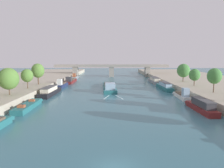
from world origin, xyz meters
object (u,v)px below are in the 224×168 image
moored_boat_right_midway (202,106)px  bridge_far (111,69)px  tree_left_second (38,71)px  tree_right_distant (183,71)px  moored_boat_right_gap_after (182,95)px  moored_boat_right_second (155,80)px  moored_boat_right_far (165,86)px  tree_left_far (9,79)px  tree_right_far (195,75)px  moored_boat_left_second (50,91)px  barge_midriver (109,87)px  tree_right_third (214,76)px  moored_boat_left_upstream (62,85)px  moored_boat_left_gap_after (28,106)px  moored_boat_left_near (75,77)px  tree_left_end_of_row (27,76)px  moored_boat_left_downstream (71,81)px

moored_boat_right_midway → bridge_far: bearing=103.5°
tree_left_second → tree_right_distant: bearing=8.8°
moored_boat_right_gap_after → bridge_far: (-19.19, 63.63, 3.70)m
moored_boat_right_second → tree_right_distant: (8.04, -12.75, 5.19)m
moored_boat_right_far → tree_left_far: (-43.62, -21.77, 4.99)m
tree_left_far → tree_left_second: size_ratio=0.93×
moored_boat_right_midway → tree_right_far: tree_right_far is taller
moored_boat_right_second → moored_boat_left_second: bearing=-142.6°
moored_boat_right_gap_after → bridge_far: bearing=106.8°
barge_midriver → tree_right_third: tree_right_third is taller
moored_boat_left_upstream → bridge_far: bridge_far is taller
moored_boat_left_gap_after → moored_boat_left_near: 63.90m
moored_boat_right_gap_after → tree_left_end_of_row: size_ratio=1.81×
moored_boat_right_second → tree_left_far: (-44.10, -40.39, 4.99)m
moored_boat_right_midway → tree_left_second: tree_left_second is taller
bridge_far → moored_boat_right_far: bearing=-68.8°
barge_midriver → tree_right_distant: size_ratio=3.69×
tree_right_third → moored_boat_right_midway: bearing=-126.0°
moored_boat_right_midway → moored_boat_right_second: size_ratio=0.74×
barge_midriver → moored_boat_right_midway: size_ratio=2.09×
moored_boat_left_near → bridge_far: (19.38, 10.63, 3.70)m
tree_left_end_of_row → bridge_far: bearing=67.2°
moored_boat_left_second → tree_right_far: (45.09, 4.15, 4.61)m
moored_boat_left_near → tree_left_end_of_row: size_ratio=1.95×
barge_midriver → moored_boat_left_gap_after: (-17.73, -27.73, -0.29)m
moored_boat_left_second → moored_boat_right_midway: 41.83m
tree_left_end_of_row → tree_right_distant: tree_right_distant is taller
moored_boat_right_gap_after → tree_left_second: size_ratio=1.47×
moored_boat_left_upstream → tree_left_end_of_row: bearing=-109.4°
bridge_far → moored_boat_left_upstream: bearing=-114.2°
tree_right_distant → barge_midriver: bearing=-170.2°
moored_boat_left_downstream → barge_midriver: bearing=-47.3°
barge_midriver → moored_boat_left_second: barge_midriver is taller
moored_boat_left_gap_after → moored_boat_left_downstream: moored_boat_left_downstream is taller
moored_boat_right_midway → tree_right_far: (7.83, 23.17, 4.59)m
moored_boat_right_gap_after → tree_right_third: bearing=-20.3°
moored_boat_right_gap_after → moored_boat_right_second: bearing=90.3°
barge_midriver → tree_left_end_of_row: size_ratio=4.32×
moored_boat_right_gap_after → tree_right_third: 9.45m
moored_boat_left_near → moored_boat_right_gap_after: size_ratio=1.07×
moored_boat_left_gap_after → moored_boat_right_far: 45.80m
moored_boat_right_second → tree_right_distant: size_ratio=2.41×
tree_right_far → tree_right_distant: size_ratio=0.82×
barge_midriver → moored_boat_left_near: bearing=117.0°
moored_boat_left_gap_after → tree_left_second: (-6.32, 24.53, 6.19)m
moored_boat_right_second → tree_left_end_of_row: tree_left_end_of_row is taller
moored_boat_right_midway → tree_left_far: size_ratio=1.80×
moored_boat_right_second → tree_left_end_of_row: (-43.94, -29.95, 4.84)m
moored_boat_right_gap_after → tree_right_distant: size_ratio=1.55×
moored_boat_right_second → tree_right_third: 38.17m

